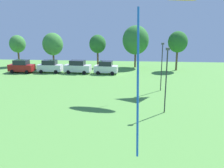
{
  "coord_description": "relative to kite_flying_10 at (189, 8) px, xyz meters",
  "views": [
    {
      "loc": [
        2.44,
        3.94,
        8.3
      ],
      "look_at": [
        1.42,
        15.06,
        5.53
      ],
      "focal_mm": 38.0,
      "sensor_mm": 36.0,
      "label": 1
    }
  ],
  "objects": [
    {
      "name": "kite_flying_10",
      "position": [
        0.0,
        0.0,
        0.0
      ],
      "size": [
        3.59,
        2.94,
        0.05
      ],
      "color": "orange"
    },
    {
      "name": "parked_car_leftmost",
      "position": [
        -26.58,
        9.44,
        -9.18
      ],
      "size": [
        4.51,
        2.22,
        2.29
      ],
      "rotation": [
        0.0,
        0.0,
        -0.04
      ],
      "color": "maroon",
      "rests_on": "ground"
    },
    {
      "name": "parked_car_second_from_left",
      "position": [
        -21.5,
        9.87,
        -9.19
      ],
      "size": [
        4.37,
        2.01,
        2.27
      ],
      "rotation": [
        0.0,
        0.0,
        -0.02
      ],
      "color": "silver",
      "rests_on": "ground"
    },
    {
      "name": "parked_car_third_from_left",
      "position": [
        -16.42,
        9.82,
        -9.17
      ],
      "size": [
        4.79,
        2.28,
        2.31
      ],
      "rotation": [
        0.0,
        0.0,
        -0.08
      ],
      "color": "silver",
      "rests_on": "ground"
    },
    {
      "name": "parked_car_rightmost_in_row",
      "position": [
        -11.34,
        9.67,
        -9.2
      ],
      "size": [
        4.14,
        2.27,
        2.26
      ],
      "rotation": [
        0.0,
        0.0,
        -0.06
      ],
      "color": "silver",
      "rests_on": "ground"
    },
    {
      "name": "light_post_0",
      "position": [
        -3.44,
        -8.65,
        -6.76
      ],
      "size": [
        0.36,
        0.2,
        6.31
      ],
      "color": "#2D2D33",
      "rests_on": "ground"
    },
    {
      "name": "light_post_3",
      "position": [
        -2.96,
        -0.53,
        -6.82
      ],
      "size": [
        0.36,
        0.2,
        6.19
      ],
      "color": "#2D2D33",
      "rests_on": "ground"
    },
    {
      "name": "treeline_tree_0",
      "position": [
        -30.32,
        16.11,
        -5.75
      ],
      "size": [
        3.22,
        3.22,
        6.37
      ],
      "color": "brown",
      "rests_on": "ground"
    },
    {
      "name": "treeline_tree_1",
      "position": [
        -22.19,
        14.09,
        -5.57
      ],
      "size": [
        3.92,
        3.92,
        6.93
      ],
      "color": "brown",
      "rests_on": "ground"
    },
    {
      "name": "treeline_tree_2",
      "position": [
        -13.73,
        15.98,
        -5.63
      ],
      "size": [
        3.28,
        3.28,
        6.52
      ],
      "color": "brown",
      "rests_on": "ground"
    },
    {
      "name": "treeline_tree_3",
      "position": [
        -6.25,
        16.95,
        -4.87
      ],
      "size": [
        5.2,
        5.2,
        8.32
      ],
      "color": "brown",
      "rests_on": "ground"
    },
    {
      "name": "treeline_tree_4",
      "position": [
        1.5,
        14.27,
        -5.02
      ],
      "size": [
        3.57,
        3.57,
        7.29
      ],
      "color": "brown",
      "rests_on": "ground"
    }
  ]
}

